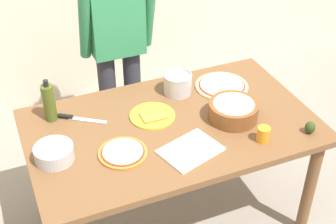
{
  "coord_description": "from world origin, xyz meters",
  "views": [
    {
      "loc": [
        -0.84,
        -1.96,
        2.38
      ],
      "look_at": [
        0.0,
        0.05,
        0.81
      ],
      "focal_mm": 51.29,
      "sensor_mm": 36.0,
      "label": 1
    }
  ],
  "objects_px": {
    "cup_orange": "(263,134)",
    "plate_with_slice": "(153,116)",
    "pizza_raw_on_board": "(222,86)",
    "cutting_board_white": "(190,150)",
    "steel_pot": "(178,83)",
    "chef_knife": "(76,118)",
    "dining_table": "(171,137)",
    "popcorn_bowl": "(233,109)",
    "olive_oil_bottle": "(49,102)",
    "person_cook": "(117,40)",
    "mixing_bowl_steel": "(54,153)",
    "pizza_cooked_on_tray": "(123,153)",
    "avocado": "(310,128)"
  },
  "relations": [
    {
      "from": "steel_pot",
      "to": "pizza_cooked_on_tray",
      "type": "bearing_deg",
      "value": -139.41
    },
    {
      "from": "dining_table",
      "to": "pizza_raw_on_board",
      "type": "distance_m",
      "value": 0.5
    },
    {
      "from": "pizza_raw_on_board",
      "to": "cutting_board_white",
      "type": "relative_size",
      "value": 1.09
    },
    {
      "from": "pizza_raw_on_board",
      "to": "plate_with_slice",
      "type": "bearing_deg",
      "value": -165.91
    },
    {
      "from": "person_cook",
      "to": "pizza_raw_on_board",
      "type": "relative_size",
      "value": 4.94
    },
    {
      "from": "steel_pot",
      "to": "chef_knife",
      "type": "relative_size",
      "value": 0.68
    },
    {
      "from": "dining_table",
      "to": "chef_knife",
      "type": "bearing_deg",
      "value": 152.56
    },
    {
      "from": "cup_orange",
      "to": "cutting_board_white",
      "type": "xyz_separation_m",
      "value": [
        -0.39,
        0.07,
        -0.04
      ]
    },
    {
      "from": "chef_knife",
      "to": "olive_oil_bottle",
      "type": "bearing_deg",
      "value": 155.95
    },
    {
      "from": "dining_table",
      "to": "plate_with_slice",
      "type": "relative_size",
      "value": 6.15
    },
    {
      "from": "mixing_bowl_steel",
      "to": "cup_orange",
      "type": "distance_m",
      "value": 1.09
    },
    {
      "from": "pizza_raw_on_board",
      "to": "chef_knife",
      "type": "relative_size",
      "value": 1.29
    },
    {
      "from": "popcorn_bowl",
      "to": "cutting_board_white",
      "type": "bearing_deg",
      "value": -153.39
    },
    {
      "from": "plate_with_slice",
      "to": "steel_pot",
      "type": "distance_m",
      "value": 0.3
    },
    {
      "from": "pizza_cooked_on_tray",
      "to": "cutting_board_white",
      "type": "relative_size",
      "value": 0.85
    },
    {
      "from": "olive_oil_bottle",
      "to": "cutting_board_white",
      "type": "xyz_separation_m",
      "value": [
        0.61,
        -0.56,
        -0.11
      ]
    },
    {
      "from": "pizza_cooked_on_tray",
      "to": "steel_pot",
      "type": "relative_size",
      "value": 1.47
    },
    {
      "from": "mixing_bowl_steel",
      "to": "olive_oil_bottle",
      "type": "height_order",
      "value": "olive_oil_bottle"
    },
    {
      "from": "popcorn_bowl",
      "to": "mixing_bowl_steel",
      "type": "relative_size",
      "value": 1.4
    },
    {
      "from": "mixing_bowl_steel",
      "to": "cup_orange",
      "type": "relative_size",
      "value": 2.35
    },
    {
      "from": "avocado",
      "to": "person_cook",
      "type": "bearing_deg",
      "value": 123.11
    },
    {
      "from": "popcorn_bowl",
      "to": "chef_knife",
      "type": "height_order",
      "value": "popcorn_bowl"
    },
    {
      "from": "dining_table",
      "to": "popcorn_bowl",
      "type": "xyz_separation_m",
      "value": [
        0.34,
        -0.08,
        0.15
      ]
    },
    {
      "from": "person_cook",
      "to": "cup_orange",
      "type": "relative_size",
      "value": 19.06
    },
    {
      "from": "olive_oil_bottle",
      "to": "avocado",
      "type": "bearing_deg",
      "value": -27.64
    },
    {
      "from": "person_cook",
      "to": "cutting_board_white",
      "type": "bearing_deg",
      "value": -86.29
    },
    {
      "from": "plate_with_slice",
      "to": "popcorn_bowl",
      "type": "bearing_deg",
      "value": -23.83
    },
    {
      "from": "chef_knife",
      "to": "dining_table",
      "type": "bearing_deg",
      "value": -27.44
    },
    {
      "from": "popcorn_bowl",
      "to": "avocado",
      "type": "distance_m",
      "value": 0.42
    },
    {
      "from": "plate_with_slice",
      "to": "steel_pot",
      "type": "height_order",
      "value": "steel_pot"
    },
    {
      "from": "cup_orange",
      "to": "plate_with_slice",
      "type": "bearing_deg",
      "value": 137.67
    },
    {
      "from": "avocado",
      "to": "pizza_raw_on_board",
      "type": "bearing_deg",
      "value": 110.91
    },
    {
      "from": "dining_table",
      "to": "popcorn_bowl",
      "type": "bearing_deg",
      "value": -13.23
    },
    {
      "from": "pizza_raw_on_board",
      "to": "popcorn_bowl",
      "type": "height_order",
      "value": "popcorn_bowl"
    },
    {
      "from": "dining_table",
      "to": "pizza_raw_on_board",
      "type": "relative_size",
      "value": 4.88
    },
    {
      "from": "popcorn_bowl",
      "to": "olive_oil_bottle",
      "type": "height_order",
      "value": "olive_oil_bottle"
    },
    {
      "from": "pizza_raw_on_board",
      "to": "avocado",
      "type": "distance_m",
      "value": 0.63
    },
    {
      "from": "cup_orange",
      "to": "avocado",
      "type": "height_order",
      "value": "cup_orange"
    },
    {
      "from": "mixing_bowl_steel",
      "to": "steel_pot",
      "type": "bearing_deg",
      "value": 21.73
    },
    {
      "from": "olive_oil_bottle",
      "to": "avocado",
      "type": "height_order",
      "value": "olive_oil_bottle"
    },
    {
      "from": "steel_pot",
      "to": "olive_oil_bottle",
      "type": "bearing_deg",
      "value": 178.2
    },
    {
      "from": "pizza_raw_on_board",
      "to": "steel_pot",
      "type": "distance_m",
      "value": 0.29
    },
    {
      "from": "steel_pot",
      "to": "popcorn_bowl",
      "type": "bearing_deg",
      "value": -63.16
    },
    {
      "from": "plate_with_slice",
      "to": "mixing_bowl_steel",
      "type": "bearing_deg",
      "value": -165.83
    },
    {
      "from": "dining_table",
      "to": "olive_oil_bottle",
      "type": "bearing_deg",
      "value": 153.24
    },
    {
      "from": "pizza_raw_on_board",
      "to": "person_cook",
      "type": "bearing_deg",
      "value": 133.69
    },
    {
      "from": "mixing_bowl_steel",
      "to": "cutting_board_white",
      "type": "xyz_separation_m",
      "value": [
        0.66,
        -0.21,
        -0.03
      ]
    },
    {
      "from": "plate_with_slice",
      "to": "steel_pot",
      "type": "bearing_deg",
      "value": 37.53
    },
    {
      "from": "pizza_raw_on_board",
      "to": "pizza_cooked_on_tray",
      "type": "xyz_separation_m",
      "value": [
        -0.77,
        -0.37,
        0.0
      ]
    },
    {
      "from": "person_cook",
      "to": "popcorn_bowl",
      "type": "relative_size",
      "value": 5.79
    }
  ]
}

